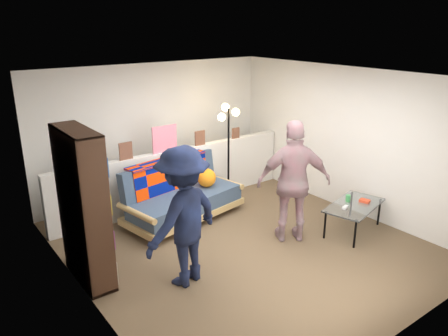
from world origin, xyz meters
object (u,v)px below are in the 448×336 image
Objects in this scene: futon_sofa at (182,195)px; floor_lamp at (228,132)px; person_left at (183,217)px; coffee_table at (354,206)px; person_right at (294,182)px; bookshelf at (84,213)px.

futon_sofa is 1.45m from floor_lamp.
floor_lamp is at bearing 14.49° from futon_sofa.
futon_sofa is 1.20× the size of person_left.
futon_sofa reaches higher than coffee_table.
futon_sofa is 1.90m from person_right.
floor_lamp is at bearing -154.20° from person_left.
futon_sofa is at bearing -165.51° from floor_lamp.
bookshelf is 1.07× the size of person_right.
coffee_table is at bearing 155.89° from person_left.
coffee_table is at bearing -73.26° from floor_lamp.
futon_sofa is at bearing 23.84° from bookshelf.
futon_sofa is 1.16× the size of person_right.
person_right reaches higher than coffee_table.
bookshelf is 1.20m from person_left.
coffee_table is 0.67× the size of person_left.
person_left is 1.85m from person_right.
person_left is 0.97× the size of person_right.
person_right reaches higher than futon_sofa.
person_left is (-2.78, 0.39, 0.46)m from coffee_table.
futon_sofa is 1.79× the size of coffee_table.
bookshelf is at bearing -156.16° from futon_sofa.
bookshelf is 1.12× the size of floor_lamp.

